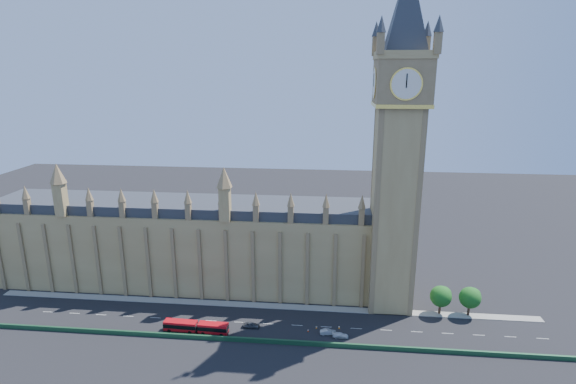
# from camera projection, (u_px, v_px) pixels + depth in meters

# --- Properties ---
(ground) EXTENTS (400.00, 400.00, 0.00)m
(ground) POSITION_uv_depth(u_px,v_px,m) (254.00, 323.00, 123.60)
(ground) COLOR black
(ground) RESTS_ON ground
(palace_westminster) EXTENTS (120.00, 20.00, 28.00)m
(palace_westminster) POSITION_uv_depth(u_px,v_px,m) (187.00, 243.00, 143.45)
(palace_westminster) COLOR #9B7D4B
(palace_westminster) RESTS_ON ground
(elizabeth_tower) EXTENTS (20.59, 20.59, 105.00)m
(elizabeth_tower) POSITION_uv_depth(u_px,v_px,m) (400.00, 120.00, 119.14)
(elizabeth_tower) COLOR #9B7D4B
(elizabeth_tower) RESTS_ON ground
(bridge_parapet) EXTENTS (160.00, 0.60, 1.20)m
(bridge_parapet) POSITION_uv_depth(u_px,v_px,m) (248.00, 340.00, 114.79)
(bridge_parapet) COLOR #1E4C2D
(bridge_parapet) RESTS_ON ground
(kerb_north) EXTENTS (160.00, 3.00, 0.16)m
(kerb_north) POSITION_uv_depth(u_px,v_px,m) (259.00, 305.00, 132.70)
(kerb_north) COLOR gray
(kerb_north) RESTS_ON ground
(tree_east_near) EXTENTS (6.00, 6.00, 8.50)m
(tree_east_near) POSITION_uv_depth(u_px,v_px,m) (442.00, 296.00, 126.87)
(tree_east_near) COLOR #382619
(tree_east_near) RESTS_ON ground
(tree_east_far) EXTENTS (6.00, 6.00, 8.50)m
(tree_east_far) POSITION_uv_depth(u_px,v_px,m) (471.00, 297.00, 126.11)
(tree_east_far) COLOR #382619
(tree_east_far) RESTS_ON ground
(red_bus) EXTENTS (17.44, 3.35, 2.95)m
(red_bus) POSITION_uv_depth(u_px,v_px,m) (196.00, 327.00, 118.83)
(red_bus) COLOR red
(red_bus) RESTS_ON ground
(car_grey) EXTENTS (4.60, 1.85, 1.57)m
(car_grey) POSITION_uv_depth(u_px,v_px,m) (251.00, 325.00, 121.20)
(car_grey) COLOR #42454A
(car_grey) RESTS_ON ground
(car_silver) EXTENTS (4.40, 1.89, 1.41)m
(car_silver) POSITION_uv_depth(u_px,v_px,m) (328.00, 332.00, 118.05)
(car_silver) COLOR #9DA0A4
(car_silver) RESTS_ON ground
(car_white) EXTENTS (4.16, 1.70, 1.21)m
(car_white) POSITION_uv_depth(u_px,v_px,m) (340.00, 335.00, 116.77)
(car_white) COLOR silver
(car_white) RESTS_ON ground
(cone_a) EXTENTS (0.55, 0.55, 0.68)m
(cone_a) POSITION_uv_depth(u_px,v_px,m) (308.00, 330.00, 119.43)
(cone_a) COLOR black
(cone_a) RESTS_ON ground
(cone_b) EXTENTS (0.64, 0.64, 0.79)m
(cone_b) POSITION_uv_depth(u_px,v_px,m) (339.00, 327.00, 120.82)
(cone_b) COLOR black
(cone_b) RESTS_ON ground
(cone_c) EXTENTS (0.50, 0.50, 0.70)m
(cone_c) POSITION_uv_depth(u_px,v_px,m) (316.00, 327.00, 120.95)
(cone_c) COLOR black
(cone_c) RESTS_ON ground
(cone_d) EXTENTS (0.54, 0.54, 0.71)m
(cone_d) POSITION_uv_depth(u_px,v_px,m) (334.00, 334.00, 117.68)
(cone_d) COLOR black
(cone_d) RESTS_ON ground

